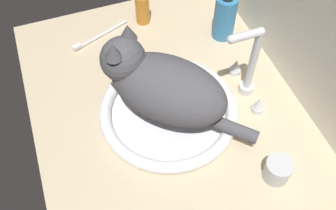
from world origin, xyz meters
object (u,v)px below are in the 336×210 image
sink_basin (168,111)px  soap_pump_bottle (225,16)px  faucet (248,70)px  amber_bottle (142,8)px  cat (159,84)px  metal_jar (278,170)px  toothbrush (99,36)px

sink_basin → soap_pump_bottle: soap_pump_bottle is taller
faucet → amber_bottle: bearing=-154.7°
sink_basin → cat: 10.13cm
metal_jar → amber_bottle: 62.71cm
faucet → toothbrush: faucet is taller
toothbrush → amber_bottle: bearing=98.8°
soap_pump_bottle → toothbrush: soap_pump_bottle is taller
sink_basin → cat: size_ratio=1.04×
metal_jar → soap_pump_bottle: (-47.23, 7.88, 4.44)cm
sink_basin → metal_jar: bearing=35.2°
sink_basin → amber_bottle: amber_bottle is taller
amber_bottle → metal_jar: bearing=12.0°
sink_basin → faucet: bearing=90.0°
faucet → toothbrush: 47.21cm
cat → toothbrush: size_ratio=1.88×
sink_basin → soap_pump_bottle: bearing=130.8°
sink_basin → faucet: (0.00, 21.80, 7.47)cm
cat → sink_basin: bearing=44.4°
cat → soap_pump_bottle: bearing=126.8°
faucet → cat: (-1.71, -23.48, 2.37)cm
soap_pump_bottle → toothbrush: (-11.79, -35.57, -6.76)cm
cat → toothbrush: bearing=-165.5°
amber_bottle → toothbrush: amber_bottle is taller
toothbrush → soap_pump_bottle: bearing=71.7°
faucet → soap_pump_bottle: (-22.10, 3.77, -1.54)cm
cat → toothbrush: (-32.19, -8.32, -10.67)cm
soap_pump_bottle → faucet: bearing=-9.7°
sink_basin → metal_jar: (25.13, 17.69, 1.49)cm
cat → soap_pump_bottle: 34.26cm
amber_bottle → toothbrush: 15.61cm
sink_basin → soap_pump_bottle: (-22.10, 25.57, 5.93)cm
faucet → metal_jar: faucet is taller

